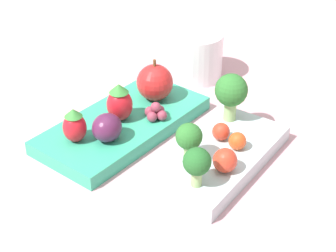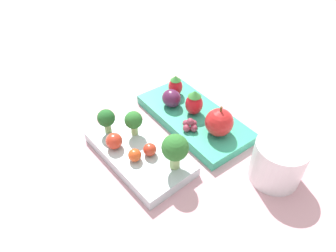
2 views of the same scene
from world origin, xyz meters
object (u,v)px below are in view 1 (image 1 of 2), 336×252
object	(u,v)px
broccoli_floret_2	(197,163)
strawberry_0	(120,103)
bento_box_savoury	(217,156)
cherry_tomato_1	(225,160)
bento_box_fruit	(123,124)
broccoli_floret_0	(189,138)
plum	(107,128)
apple	(155,82)
drinking_cup	(196,55)
grape_cluster	(156,112)
strawberry_1	(74,126)
cherry_tomato_0	(237,141)
cherry_tomato_2	(221,132)
broccoli_floret_1	(231,92)

from	to	relation	value
broccoli_floret_2	strawberry_0	world-z (taller)	strawberry_0
bento_box_savoury	cherry_tomato_1	bearing A→B (deg)	37.96
bento_box_fruit	broccoli_floret_0	bearing A→B (deg)	72.72
cherry_tomato_1	plum	xyz separation A→B (m)	(0.01, -0.15, 0.00)
apple	drinking_cup	bearing A→B (deg)	179.58
broccoli_floret_2	grape_cluster	bearing A→B (deg)	-131.00
plum	drinking_cup	bearing A→B (deg)	-179.57
broccoli_floret_2	bento_box_fruit	bearing A→B (deg)	-116.65
strawberry_0	strawberry_1	xyz separation A→B (m)	(0.07, -0.02, -0.00)
cherry_tomato_0	plum	bearing A→B (deg)	-67.04
cherry_tomato_1	drinking_cup	distance (m)	0.26
apple	strawberry_1	world-z (taller)	apple
bento_box_savoury	bento_box_fruit	bearing A→B (deg)	-90.92
cherry_tomato_0	strawberry_0	xyz separation A→B (m)	(0.01, -0.15, 0.01)
broccoli_floret_0	plum	distance (m)	0.10
cherry_tomato_1	plum	size ratio (longest dim) A/B	0.72
cherry_tomato_0	plum	xyz separation A→B (m)	(0.06, -0.14, 0.01)
bento_box_fruit	cherry_tomato_2	bearing A→B (deg)	98.62
grape_cluster	broccoli_floret_1	bearing A→B (deg)	117.76
strawberry_1	drinking_cup	world-z (taller)	drinking_cup
cherry_tomato_1	cherry_tomato_2	bearing A→B (deg)	-150.06
apple	broccoli_floret_2	bearing A→B (deg)	44.87
bento_box_savoury	plum	xyz separation A→B (m)	(0.05, -0.12, 0.03)
broccoli_floret_0	broccoli_floret_2	world-z (taller)	same
broccoli_floret_2	strawberry_1	xyz separation A→B (m)	(-0.00, -0.16, -0.01)
bento_box_fruit	broccoli_floret_1	size ratio (longest dim) A/B	3.84
grape_cluster	strawberry_1	bearing A→B (deg)	-31.61
bento_box_savoury	cherry_tomato_0	xyz separation A→B (m)	(-0.01, 0.02, 0.02)
broccoli_floret_2	cherry_tomato_2	size ratio (longest dim) A/B	2.16
apple	grape_cluster	bearing A→B (deg)	32.82
broccoli_floret_1	broccoli_floret_2	world-z (taller)	broccoli_floret_1
plum	broccoli_floret_1	bearing A→B (deg)	136.90
cherry_tomato_0	plum	size ratio (longest dim) A/B	0.55
strawberry_0	plum	xyz separation A→B (m)	(0.05, 0.01, -0.01)
broccoli_floret_2	plum	bearing A→B (deg)	-100.10
broccoli_floret_2	apple	xyz separation A→B (m)	(-0.14, -0.13, -0.01)
broccoli_floret_2	cherry_tomato_0	distance (m)	0.09
strawberry_1	plum	xyz separation A→B (m)	(-0.02, 0.03, -0.00)
bento_box_savoury	cherry_tomato_2	bearing A→B (deg)	-164.60
broccoli_floret_1	cherry_tomato_0	xyz separation A→B (m)	(0.05, 0.03, -0.03)
strawberry_1	plum	world-z (taller)	strawberry_1
broccoli_floret_1	cherry_tomato_2	distance (m)	0.06
bento_box_fruit	broccoli_floret_1	world-z (taller)	broccoli_floret_1
strawberry_0	drinking_cup	distance (m)	0.18
cherry_tomato_2	drinking_cup	bearing A→B (deg)	-143.18
cherry_tomato_2	bento_box_fruit	bearing A→B (deg)	-81.38
strawberry_1	cherry_tomato_1	bearing A→B (deg)	101.12
broccoli_floret_2	broccoli_floret_1	bearing A→B (deg)	-169.25
cherry_tomato_1	drinking_cup	xyz separation A→B (m)	(-0.21, -0.15, 0.00)
cherry_tomato_1	strawberry_1	size ratio (longest dim) A/B	0.63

